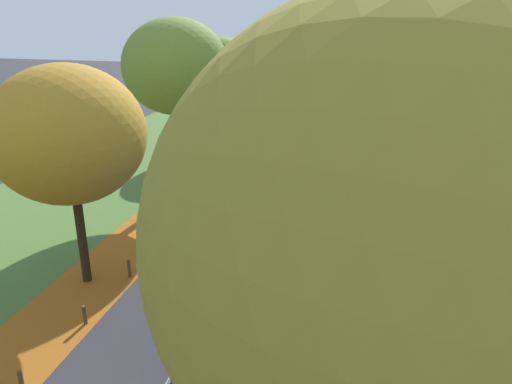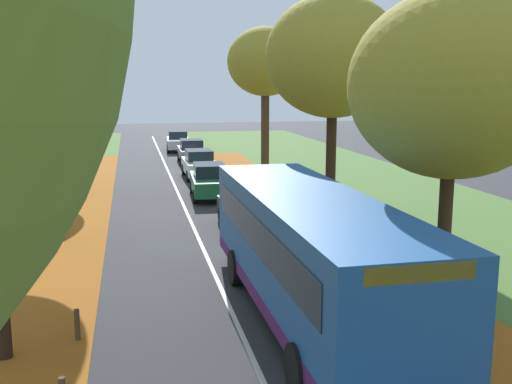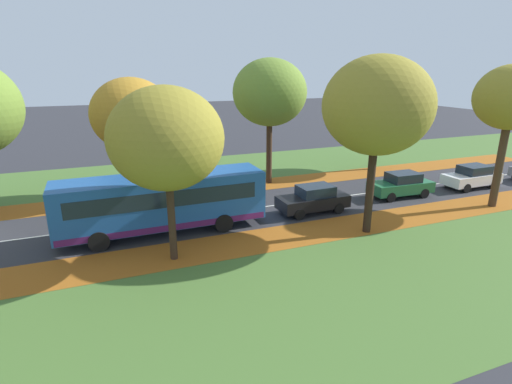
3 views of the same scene
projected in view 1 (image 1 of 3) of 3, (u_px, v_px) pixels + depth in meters
The scene contains 21 objects.
grass_verge_left at pixel (116, 181), 28.25m from camera, with size 12.00×90.00×0.01m, color #476B2D.
leaf_litter_left at pixel (145, 233), 21.79m from camera, with size 2.80×60.00×0.00m, color #9E5619.
grass_verge_right at pixel (460, 210), 24.27m from camera, with size 12.00×90.00×0.01m, color #476B2D.
leaf_litter_right at pixel (359, 256), 19.80m from camera, with size 2.80×60.00×0.00m, color #9E5619.
road_centre_line at pixel (275, 194), 26.26m from camera, with size 0.12×80.00×0.01m, color silver.
tree_left_near at pixel (68, 135), 16.16m from camera, with size 5.06×5.06×7.68m.
tree_left_mid at pixel (175, 67), 24.30m from camera, with size 5.19×5.19×8.89m.
tree_left_far at pixel (223, 67), 33.95m from camera, with size 4.39×4.39×7.39m.
tree_right_nearest at pixel (424, 238), 4.71m from camera, with size 5.30×5.30×9.67m.
tree_right_near at pixel (380, 149), 14.47m from camera, with size 4.77×4.77×7.57m.
tree_right_mid at pixel (396, 72), 23.05m from camera, with size 5.26×5.26×8.83m.
tree_right_far at pixel (384, 53), 31.99m from camera, with size 4.13×4.13×8.44m.
bollard_third at pixel (21, 381), 12.75m from camera, with size 0.12×0.12×0.62m, color #4C3823.
bollard_fourth at pixel (85, 315), 15.45m from camera, with size 0.12×0.12×0.65m, color #4C3823.
bollard_fifth at pixel (129, 268), 18.15m from camera, with size 0.12×0.12×0.69m, color #4C3823.
bus at pixel (269, 250), 16.57m from camera, with size 2.75×10.43×2.98m.
car_black_lead at pixel (310, 189), 24.73m from camera, with size 1.84×4.23×1.62m.
car_green_following at pixel (316, 151), 31.13m from camera, with size 1.93×4.27×1.62m.
car_white_third_in_line at pixel (329, 129), 36.65m from camera, with size 1.81×4.21×1.62m.
car_grey_fourth_in_line at pixel (339, 112), 42.62m from camera, with size 1.83×4.22×1.62m.
car_silver_trailing at pixel (342, 97), 49.52m from camera, with size 1.94×4.28×1.62m.
Camera 1 is at (4.69, -4.13, 9.30)m, focal length 35.00 mm.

